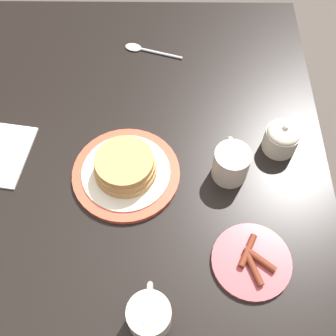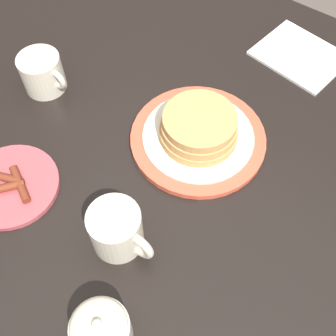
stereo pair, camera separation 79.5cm
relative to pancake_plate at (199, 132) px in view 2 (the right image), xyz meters
The scene contains 8 objects.
ground_plane 0.79m from the pancake_plate, behind, with size 8.00×8.00×0.00m, color #51473F.
dining_table 0.15m from the pancake_plate, behind, with size 1.26×0.94×0.76m.
pancake_plate is the anchor object (origin of this frame).
side_plate_bacon 0.34m from the pancake_plate, 127.11° to the right, with size 0.16×0.16×0.02m.
coffee_mug 0.24m from the pancake_plate, 87.78° to the right, with size 0.11×0.08×0.08m.
creamer_pitcher 0.33m from the pancake_plate, 168.46° to the right, with size 0.12×0.08×0.08m.
sugar_bowl 0.37m from the pancake_plate, 77.18° to the right, with size 0.08×0.08×0.08m.
napkin 0.31m from the pancake_plate, 80.15° to the left, with size 0.19×0.17×0.01m.
Camera 2 is at (0.24, -0.40, 1.39)m, focal length 45.00 mm.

